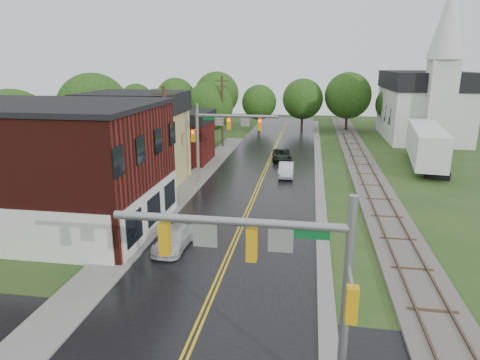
% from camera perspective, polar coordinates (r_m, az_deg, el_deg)
% --- Properties ---
extents(main_road, '(10.00, 90.00, 0.02)m').
position_cam_1_polar(main_road, '(41.44, 3.04, 0.44)').
color(main_road, black).
rests_on(main_road, ground).
extents(curb_right, '(0.80, 70.00, 0.12)m').
position_cam_1_polar(curb_right, '(46.07, 10.43, 1.75)').
color(curb_right, gray).
rests_on(curb_right, ground).
extents(sidewalk_left, '(2.40, 50.00, 0.12)m').
position_cam_1_polar(sidewalk_left, '(37.90, -7.17, -1.12)').
color(sidewalk_left, gray).
rests_on(sidewalk_left, ground).
extents(brick_building, '(14.30, 10.30, 8.30)m').
position_cam_1_polar(brick_building, '(30.65, -24.17, 1.63)').
color(brick_building, '#42130E').
rests_on(brick_building, ground).
extents(yellow_house, '(8.00, 7.00, 6.40)m').
position_cam_1_polar(yellow_house, '(39.64, -13.61, 4.07)').
color(yellow_house, tan).
rests_on(yellow_house, ground).
extents(darkred_building, '(7.00, 6.00, 4.40)m').
position_cam_1_polar(darkred_building, '(47.78, -8.29, 5.04)').
color(darkred_building, '#3F0F0C').
rests_on(darkred_building, ground).
extents(church, '(10.40, 18.40, 20.00)m').
position_cam_1_polar(church, '(65.61, 23.51, 9.98)').
color(church, silver).
rests_on(church, ground).
extents(railroad, '(3.20, 80.00, 0.30)m').
position_cam_1_polar(railroad, '(46.39, 16.12, 1.62)').
color(railroad, '#59544C').
rests_on(railroad, ground).
extents(traffic_signal_near, '(7.34, 0.30, 7.20)m').
position_cam_1_polar(traffic_signal_near, '(13.18, 4.86, -10.89)').
color(traffic_signal_near, gray).
rests_on(traffic_signal_near, ground).
extents(traffic_signal_far, '(7.34, 0.43, 7.20)m').
position_cam_1_polar(traffic_signal_far, '(38.03, -2.60, 6.74)').
color(traffic_signal_far, gray).
rests_on(traffic_signal_far, ground).
extents(utility_pole_b, '(1.80, 0.28, 9.00)m').
position_cam_1_polar(utility_pole_b, '(34.20, -9.81, 5.09)').
color(utility_pole_b, '#382616').
rests_on(utility_pole_b, ground).
extents(utility_pole_c, '(1.80, 0.28, 9.00)m').
position_cam_1_polar(utility_pole_c, '(55.24, -2.36, 9.25)').
color(utility_pole_c, '#382616').
rests_on(utility_pole_c, ground).
extents(tree_left_a, '(6.80, 6.80, 8.67)m').
position_cam_1_polar(tree_left_a, '(40.23, -27.85, 5.64)').
color(tree_left_a, black).
rests_on(tree_left_a, ground).
extents(tree_left_b, '(7.60, 7.60, 9.69)m').
position_cam_1_polar(tree_left_b, '(47.46, -18.78, 8.61)').
color(tree_left_b, black).
rests_on(tree_left_b, ground).
extents(tree_left_c, '(6.00, 6.00, 7.65)m').
position_cam_1_polar(tree_left_c, '(53.25, -10.80, 8.53)').
color(tree_left_c, black).
rests_on(tree_left_c, ground).
extents(tree_left_e, '(6.40, 6.40, 8.16)m').
position_cam_1_polar(tree_left_e, '(57.51, -4.01, 9.57)').
color(tree_left_e, black).
rests_on(tree_left_e, ground).
extents(suv_dark, '(2.51, 4.61, 1.23)m').
position_cam_1_polar(suv_dark, '(48.30, 5.60, 3.33)').
color(suv_dark, black).
rests_on(suv_dark, ground).
extents(sedan_silver, '(1.56, 4.07, 1.32)m').
position_cam_1_polar(sedan_silver, '(41.57, 6.16, 1.36)').
color(sedan_silver, silver).
rests_on(sedan_silver, ground).
extents(pickup_white, '(1.83, 4.20, 1.20)m').
position_cam_1_polar(pickup_white, '(26.04, -8.79, -7.73)').
color(pickup_white, silver).
rests_on(pickup_white, ground).
extents(semi_trailer, '(4.70, 13.75, 4.17)m').
position_cam_1_polar(semi_trailer, '(48.98, 23.58, 4.46)').
color(semi_trailer, black).
rests_on(semi_trailer, ground).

